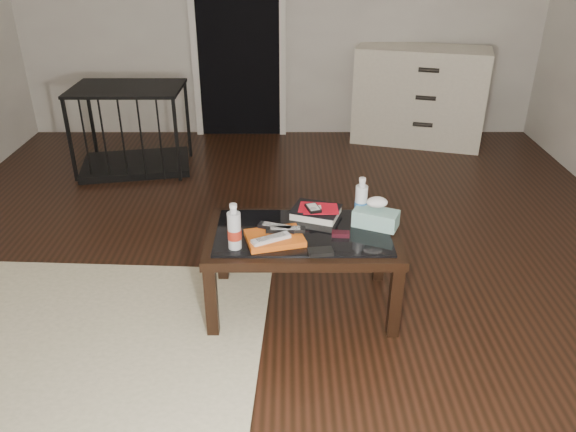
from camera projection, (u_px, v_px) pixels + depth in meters
name	position (u px, v px, depth m)	size (l,w,h in m)	color
ground	(277.00, 260.00, 3.55)	(5.00, 5.00, 0.00)	black
doorway	(238.00, 29.00, 5.27)	(0.90, 0.08, 2.07)	black
coffee_table	(303.00, 242.00, 2.95)	(1.00, 0.60, 0.46)	black
rug	(62.00, 345.00, 2.81)	(2.00, 1.50, 0.01)	beige
dresser	(419.00, 96.00, 5.33)	(1.29, 0.81, 0.90)	beige
pet_crate	(134.00, 143.00, 4.81)	(0.99, 0.75, 0.71)	black
magazines	(275.00, 238.00, 2.82)	(0.28, 0.21, 0.03)	#CA5313
remote_silver	(271.00, 238.00, 2.77)	(0.20, 0.05, 0.02)	silver
remote_black_front	(285.00, 229.00, 2.85)	(0.20, 0.05, 0.02)	black
remote_black_back	(277.00, 227.00, 2.87)	(0.20, 0.05, 0.02)	black
textbook	(316.00, 212.00, 3.07)	(0.25, 0.20, 0.05)	black
dvd_mailers	(317.00, 208.00, 3.06)	(0.19, 0.14, 0.01)	red
ipod	(313.00, 208.00, 3.03)	(0.06, 0.10, 0.02)	black
flip_phone	(341.00, 234.00, 2.87)	(0.09, 0.05, 0.02)	black
wallet	(321.00, 252.00, 2.71)	(0.12, 0.07, 0.02)	black
water_bottle_left	(234.00, 226.00, 2.72)	(0.07, 0.07, 0.24)	#B7BCC2
water_bottle_right	(361.00, 198.00, 3.00)	(0.07, 0.07, 0.24)	white
tissue_box	(376.00, 218.00, 2.95)	(0.23, 0.12, 0.09)	#227E75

